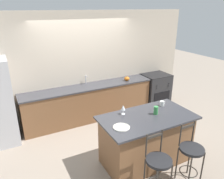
# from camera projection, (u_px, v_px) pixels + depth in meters

# --- Properties ---
(ground_plane) EXTENTS (18.00, 18.00, 0.00)m
(ground_plane) POSITION_uv_depth(u_px,v_px,m) (95.00, 124.00, 5.50)
(ground_plane) COLOR gray
(wall_back) EXTENTS (6.00, 0.07, 2.70)m
(wall_back) POSITION_uv_depth(u_px,v_px,m) (84.00, 66.00, 5.55)
(wall_back) COLOR beige
(wall_back) RESTS_ON ground_plane
(back_counter) EXTENTS (3.37, 0.62, 0.92)m
(back_counter) POSITION_uv_depth(u_px,v_px,m) (89.00, 102.00, 5.63)
(back_counter) COLOR brown
(back_counter) RESTS_ON ground_plane
(sink_faucet) EXTENTS (0.02, 0.13, 0.22)m
(sink_faucet) POSITION_uv_depth(u_px,v_px,m) (86.00, 79.00, 5.56)
(sink_faucet) COLOR #ADAFB5
(sink_faucet) RESTS_ON back_counter
(kitchen_island) EXTENTS (1.71, 0.93, 0.94)m
(kitchen_island) POSITION_uv_depth(u_px,v_px,m) (146.00, 139.00, 4.04)
(kitchen_island) COLOR brown
(kitchen_island) RESTS_ON ground_plane
(oven_range) EXTENTS (0.75, 0.65, 0.93)m
(oven_range) POSITION_uv_depth(u_px,v_px,m) (155.00, 89.00, 6.49)
(oven_range) COLOR #28282B
(oven_range) RESTS_ON ground_plane
(bar_stool_near) EXTENTS (0.39, 0.39, 1.06)m
(bar_stool_near) POSITION_uv_depth(u_px,v_px,m) (158.00, 166.00, 3.27)
(bar_stool_near) COLOR #332D28
(bar_stool_near) RESTS_ON ground_plane
(bar_stool_far) EXTENTS (0.39, 0.39, 1.06)m
(bar_stool_far) POSITION_uv_depth(u_px,v_px,m) (191.00, 154.00, 3.53)
(bar_stool_far) COLOR #332D28
(bar_stool_far) RESTS_ON ground_plane
(dinner_plate) EXTENTS (0.28, 0.28, 0.02)m
(dinner_plate) POSITION_uv_depth(u_px,v_px,m) (121.00, 127.00, 3.53)
(dinner_plate) COLOR beige
(dinner_plate) RESTS_ON kitchen_island
(wine_glass) EXTENTS (0.08, 0.08, 0.18)m
(wine_glass) POSITION_uv_depth(u_px,v_px,m) (123.00, 108.00, 3.93)
(wine_glass) COLOR white
(wine_glass) RESTS_ON kitchen_island
(coffee_mug) EXTENTS (0.12, 0.09, 0.10)m
(coffee_mug) POSITION_uv_depth(u_px,v_px,m) (162.00, 103.00, 4.29)
(coffee_mug) COLOR white
(coffee_mug) RESTS_ON kitchen_island
(tumbler_cup) EXTENTS (0.08, 0.08, 0.15)m
(tumbler_cup) POSITION_uv_depth(u_px,v_px,m) (156.00, 110.00, 3.95)
(tumbler_cup) COLOR #3D934C
(tumbler_cup) RESTS_ON kitchen_island
(pumpkin_decoration) EXTENTS (0.14, 0.14, 0.13)m
(pumpkin_decoration) POSITION_uv_depth(u_px,v_px,m) (127.00, 79.00, 5.82)
(pumpkin_decoration) COLOR orange
(pumpkin_decoration) RESTS_ON back_counter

